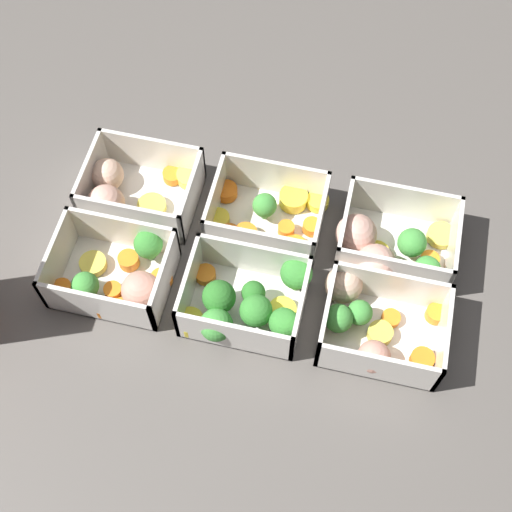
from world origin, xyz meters
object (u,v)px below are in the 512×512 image
(container_near_right, at_px, (131,192))
(container_far_left, at_px, (371,322))
(container_near_center, at_px, (267,214))
(container_far_center, at_px, (247,303))
(container_near_left, at_px, (387,246))
(container_far_right, at_px, (120,275))

(container_near_right, bearing_deg, container_far_left, 161.23)
(container_near_center, relative_size, container_near_right, 1.04)
(container_near_right, height_order, container_far_center, same)
(container_near_left, bearing_deg, container_near_center, -5.92)
(container_near_center, distance_m, container_near_right, 0.18)
(container_near_center, distance_m, container_far_left, 0.19)
(container_near_right, relative_size, container_far_center, 0.99)
(container_near_right, distance_m, container_far_left, 0.34)
(container_near_left, xyz_separation_m, container_near_right, (0.33, -0.01, -0.00))
(container_near_center, height_order, container_near_right, same)
(container_far_center, bearing_deg, container_far_right, -0.70)
(container_far_center, bearing_deg, container_near_right, -33.47)
(container_near_left, height_order, container_near_right, same)
(container_near_center, bearing_deg, container_near_right, 2.61)
(container_far_left, bearing_deg, container_far_right, 1.35)
(container_far_right, bearing_deg, container_near_center, -140.47)
(container_near_left, distance_m, container_near_right, 0.33)
(container_near_center, height_order, container_far_left, same)
(container_near_right, xyz_separation_m, container_far_right, (-0.02, 0.12, 0.00))
(container_near_left, distance_m, container_near_center, 0.15)
(container_far_center, bearing_deg, container_near_left, -143.00)
(container_far_right, bearing_deg, container_far_left, -178.65)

